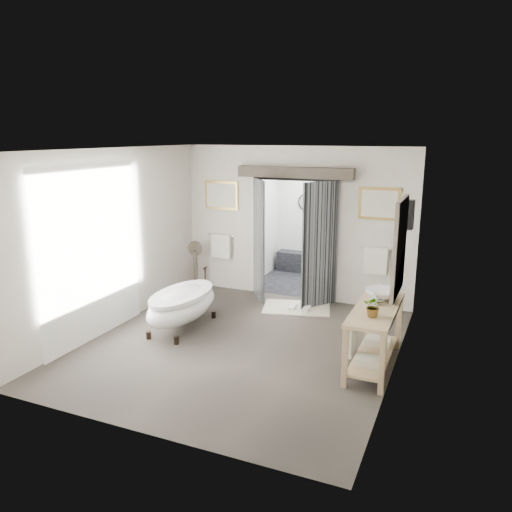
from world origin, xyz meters
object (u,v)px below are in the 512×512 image
(vanity, at_px, (373,332))
(basin, at_px, (382,295))
(rug, at_px, (297,308))
(clawfoot_tub, at_px, (182,304))

(vanity, relative_size, basin, 3.42)
(rug, relative_size, basin, 2.56)
(rug, distance_m, basin, 2.48)
(vanity, xyz_separation_m, rug, (-1.69, 1.84, -0.50))
(clawfoot_tub, bearing_deg, rug, 49.34)
(basin, bearing_deg, rug, 131.16)
(rug, height_order, basin, basin)
(rug, bearing_deg, basin, -41.05)
(basin, bearing_deg, clawfoot_tub, 174.79)
(rug, bearing_deg, vanity, -47.37)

